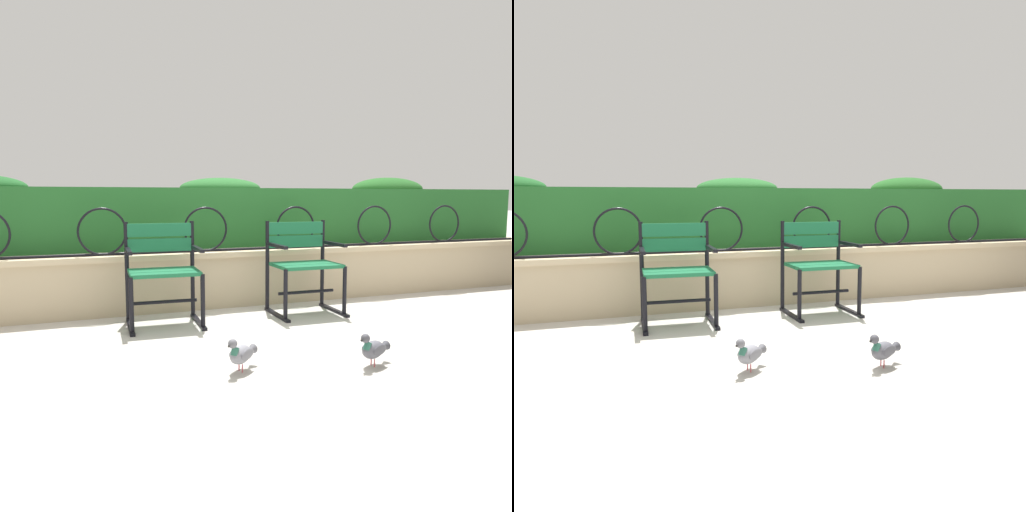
{
  "view_description": "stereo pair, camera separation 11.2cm",
  "coord_description": "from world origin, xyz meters",
  "views": [
    {
      "loc": [
        -1.47,
        -3.84,
        1.04
      ],
      "look_at": [
        0.0,
        0.05,
        0.55
      ],
      "focal_mm": 35.16,
      "sensor_mm": 36.0,
      "label": 1
    },
    {
      "loc": [
        -1.37,
        -3.87,
        1.04
      ],
      "look_at": [
        0.0,
        0.05,
        0.55
      ],
      "focal_mm": 35.16,
      "sensor_mm": 36.0,
      "label": 2
    }
  ],
  "objects": [
    {
      "name": "ground_plane",
      "position": [
        0.0,
        0.0,
        0.0
      ],
      "size": [
        60.0,
        60.0,
        0.0
      ],
      "primitive_type": "plane",
      "color": "#BCB7AD"
    },
    {
      "name": "pigeon_near_chairs",
      "position": [
        -0.53,
        -1.09,
        0.11
      ],
      "size": [
        0.24,
        0.22,
        0.22
      ],
      "color": "gray",
      "rests_on": "ground"
    },
    {
      "name": "stone_wall",
      "position": [
        0.0,
        0.76,
        0.27
      ],
      "size": [
        7.58,
        0.41,
        0.53
      ],
      "color": "tan",
      "rests_on": "ground"
    },
    {
      "name": "park_chair_left",
      "position": [
        -0.75,
        0.22,
        0.46
      ],
      "size": [
        0.62,
        0.55,
        0.84
      ],
      "color": "#19663D",
      "rests_on": "ground"
    },
    {
      "name": "hedge_row",
      "position": [
        -0.01,
        1.26,
        0.87
      ],
      "size": [
        7.43,
        0.64,
        0.74
      ],
      "color": "#236028",
      "rests_on": "stone_wall"
    },
    {
      "name": "pigeon_far_side",
      "position": [
        0.27,
        -1.29,
        0.11
      ],
      "size": [
        0.28,
        0.18,
        0.22
      ],
      "color": "#5B5B66",
      "rests_on": "ground"
    },
    {
      "name": "park_chair_right",
      "position": [
        0.51,
        0.19,
        0.46
      ],
      "size": [
        0.61,
        0.53,
        0.82
      ],
      "color": "#19663D",
      "rests_on": "ground"
    },
    {
      "name": "iron_arch_fence",
      "position": [
        -0.22,
        0.68,
        0.71
      ],
      "size": [
        7.03,
        0.02,
        0.42
      ],
      "color": "black",
      "rests_on": "stone_wall"
    }
  ]
}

